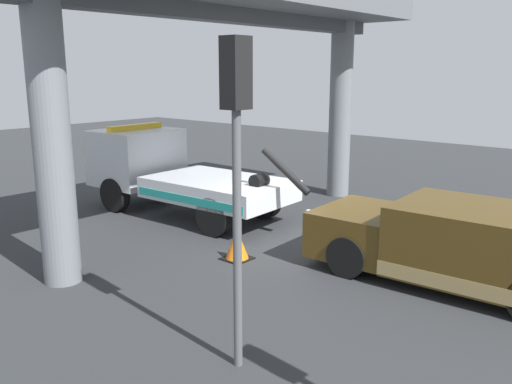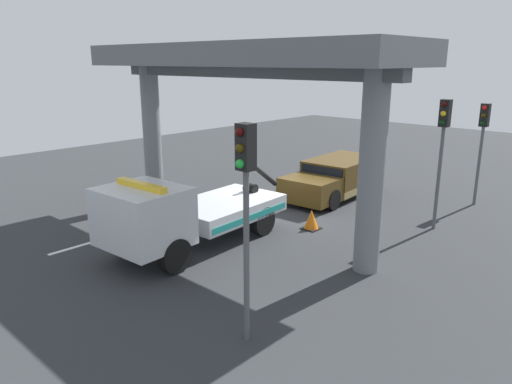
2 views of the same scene
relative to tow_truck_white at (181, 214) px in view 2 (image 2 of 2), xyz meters
name	(u,v)px [view 2 (image 2 of 2)]	position (x,y,z in m)	size (l,w,h in m)	color
ground_plane	(272,219)	(-4.31, -0.05, -1.25)	(60.00, 40.00, 0.10)	#2D3033
lane_stripe_west	(310,179)	(-10.31, -2.73, -1.20)	(2.60, 0.16, 0.01)	silver
lane_stripe_mid	(223,204)	(-4.31, -2.73, -1.20)	(2.60, 0.16, 0.01)	silver
lane_stripe_east	(88,243)	(1.69, -2.73, -1.20)	(2.60, 0.16, 0.01)	silver
tow_truck_white	(181,214)	(0.00, 0.00, 0.00)	(7.31, 2.74, 2.46)	silver
towed_van_green	(335,178)	(-8.50, -0.05, -0.42)	(5.32, 2.49, 1.58)	#4C3814
overpass_structure	(239,71)	(-2.62, -0.05, 4.19)	(3.60, 11.90, 6.24)	slate
traffic_light_near	(483,132)	(-11.29, 4.88, 1.79)	(0.39, 0.32, 4.09)	#515456
traffic_light_far	(443,136)	(-7.29, 4.88, 2.06)	(0.39, 0.32, 4.48)	#515456
traffic_light_mid	(245,188)	(2.21, 4.88, 2.12)	(0.39, 0.32, 4.57)	#515456
traffic_cone_orange	(311,220)	(-4.34, 1.74, -0.87)	(0.58, 0.58, 0.69)	orange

